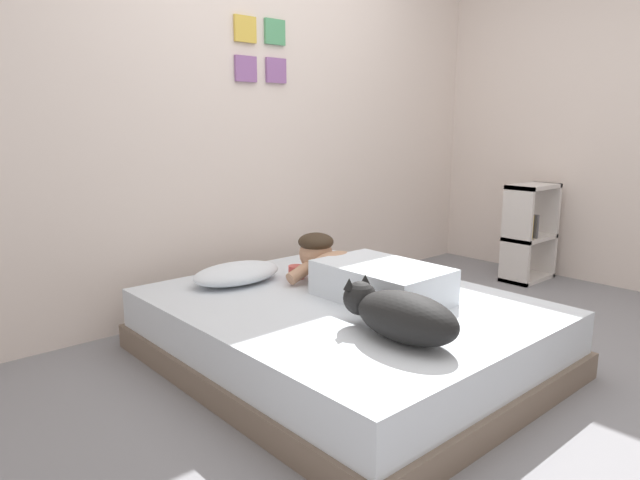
{
  "coord_description": "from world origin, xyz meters",
  "views": [
    {
      "loc": [
        -2.22,
        -1.57,
        1.19
      ],
      "look_at": [
        -0.24,
        0.66,
        0.58
      ],
      "focal_mm": 31.47,
      "sensor_mm": 36.0,
      "label": 1
    }
  ],
  "objects_px": {
    "bed": "(343,331)",
    "pillow": "(237,273)",
    "person_lying": "(362,274)",
    "bookshelf": "(529,233)",
    "cell_phone": "(364,285)",
    "dog": "(400,315)",
    "coffee_cup": "(296,272)"
  },
  "relations": [
    {
      "from": "person_lying",
      "to": "coffee_cup",
      "type": "bearing_deg",
      "value": 98.54
    },
    {
      "from": "cell_phone",
      "to": "coffee_cup",
      "type": "bearing_deg",
      "value": 116.0
    },
    {
      "from": "dog",
      "to": "cell_phone",
      "type": "bearing_deg",
      "value": 54.63
    },
    {
      "from": "pillow",
      "to": "bookshelf",
      "type": "bearing_deg",
      "value": -10.66
    },
    {
      "from": "person_lying",
      "to": "bookshelf",
      "type": "bearing_deg",
      "value": 4.26
    },
    {
      "from": "bed",
      "to": "cell_phone",
      "type": "relative_size",
      "value": 13.62
    },
    {
      "from": "coffee_cup",
      "to": "person_lying",
      "type": "bearing_deg",
      "value": -81.46
    },
    {
      "from": "bookshelf",
      "to": "dog",
      "type": "bearing_deg",
      "value": -163.5
    },
    {
      "from": "bed",
      "to": "bookshelf",
      "type": "bearing_deg",
      "value": 4.36
    },
    {
      "from": "pillow",
      "to": "bookshelf",
      "type": "distance_m",
      "value": 2.43
    },
    {
      "from": "bed",
      "to": "person_lying",
      "type": "relative_size",
      "value": 2.07
    },
    {
      "from": "person_lying",
      "to": "dog",
      "type": "height_order",
      "value": "person_lying"
    },
    {
      "from": "person_lying",
      "to": "cell_phone",
      "type": "xyz_separation_m",
      "value": [
        0.11,
        0.09,
        -0.1
      ]
    },
    {
      "from": "bed",
      "to": "pillow",
      "type": "height_order",
      "value": "pillow"
    },
    {
      "from": "dog",
      "to": "bookshelf",
      "type": "relative_size",
      "value": 0.77
    },
    {
      "from": "bed",
      "to": "dog",
      "type": "distance_m",
      "value": 0.63
    },
    {
      "from": "bookshelf",
      "to": "coffee_cup",
      "type": "bearing_deg",
      "value": 171.72
    },
    {
      "from": "person_lying",
      "to": "dog",
      "type": "relative_size",
      "value": 1.6
    },
    {
      "from": "bed",
      "to": "bookshelf",
      "type": "height_order",
      "value": "bookshelf"
    },
    {
      "from": "person_lying",
      "to": "coffee_cup",
      "type": "relative_size",
      "value": 7.36
    },
    {
      "from": "bed",
      "to": "pillow",
      "type": "distance_m",
      "value": 0.69
    },
    {
      "from": "dog",
      "to": "coffee_cup",
      "type": "bearing_deg",
      "value": 74.79
    },
    {
      "from": "dog",
      "to": "person_lying",
      "type": "bearing_deg",
      "value": 58.17
    },
    {
      "from": "bed",
      "to": "coffee_cup",
      "type": "height_order",
      "value": "coffee_cup"
    },
    {
      "from": "cell_phone",
      "to": "dog",
      "type": "bearing_deg",
      "value": -125.37
    },
    {
      "from": "dog",
      "to": "bookshelf",
      "type": "bearing_deg",
      "value": 16.5
    },
    {
      "from": "dog",
      "to": "coffee_cup",
      "type": "height_order",
      "value": "dog"
    },
    {
      "from": "bookshelf",
      "to": "person_lying",
      "type": "bearing_deg",
      "value": -175.74
    },
    {
      "from": "person_lying",
      "to": "bookshelf",
      "type": "relative_size",
      "value": 1.23
    },
    {
      "from": "dog",
      "to": "pillow",
      "type": "bearing_deg",
      "value": 91.8
    },
    {
      "from": "pillow",
      "to": "dog",
      "type": "height_order",
      "value": "dog"
    },
    {
      "from": "coffee_cup",
      "to": "pillow",
      "type": "bearing_deg",
      "value": 154.49
    }
  ]
}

